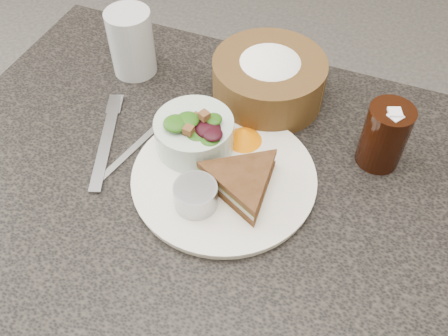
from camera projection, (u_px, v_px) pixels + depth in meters
dining_table at (224, 290)px, 1.08m from camera, size 1.00×0.70×0.75m
dinner_plate at (224, 178)px, 0.79m from camera, size 0.29×0.29×0.01m
sandwich at (242, 182)px, 0.75m from camera, size 0.20×0.20×0.04m
salad_bowl at (194, 129)px, 0.80m from camera, size 0.14×0.14×0.07m
dressing_ramekin at (196, 196)px, 0.74m from camera, size 0.08×0.08×0.04m
orange_wedge at (244, 135)px, 0.82m from camera, size 0.08×0.08×0.03m
fork at (105, 145)px, 0.84m from camera, size 0.09×0.19×0.01m
knife at (134, 148)px, 0.84m from camera, size 0.05×0.18×0.00m
bread_basket at (269, 74)px, 0.88m from camera, size 0.23×0.23×0.11m
cola_glass at (385, 133)px, 0.78m from camera, size 0.09×0.09×0.12m
water_glass at (131, 43)px, 0.92m from camera, size 0.09×0.09×0.13m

